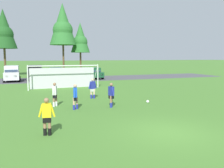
{
  "coord_description": "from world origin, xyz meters",
  "views": [
    {
      "loc": [
        -5.87,
        -8.85,
        3.37
      ],
      "look_at": [
        0.1,
        7.83,
        1.34
      ],
      "focal_mm": 38.08,
      "sensor_mm": 36.0,
      "label": 1
    }
  ],
  "objects_px": {
    "soccer_goal": "(63,76)",
    "player_striker_near": "(75,97)",
    "soccer_ball": "(148,102)",
    "player_defender_far": "(55,94)",
    "parked_car_slot_left": "(35,73)",
    "parked_car_slot_center_left": "(56,73)",
    "player_winger_left": "(111,95)",
    "parked_car_slot_center": "(84,73)",
    "referee": "(47,117)",
    "player_midfield_center": "(93,88)",
    "parked_car_slot_center_right": "(94,73)",
    "parked_car_slot_far_left": "(12,73)"
  },
  "relations": [
    {
      "from": "soccer_goal",
      "to": "parked_car_slot_far_left",
      "type": "bearing_deg",
      "value": 120.32
    },
    {
      "from": "soccer_goal",
      "to": "referee",
      "type": "distance_m",
      "value": 15.86
    },
    {
      "from": "soccer_ball",
      "to": "player_striker_near",
      "type": "bearing_deg",
      "value": -176.6
    },
    {
      "from": "soccer_goal",
      "to": "referee",
      "type": "height_order",
      "value": "soccer_goal"
    },
    {
      "from": "referee",
      "to": "parked_car_slot_far_left",
      "type": "distance_m",
      "value": 25.43
    },
    {
      "from": "parked_car_slot_far_left",
      "to": "parked_car_slot_center_left",
      "type": "relative_size",
      "value": 1.07
    },
    {
      "from": "soccer_goal",
      "to": "parked_car_slot_left",
      "type": "bearing_deg",
      "value": 103.99
    },
    {
      "from": "player_midfield_center",
      "to": "parked_car_slot_center",
      "type": "height_order",
      "value": "parked_car_slot_center"
    },
    {
      "from": "player_defender_far",
      "to": "parked_car_slot_center_left",
      "type": "bearing_deg",
      "value": 83.15
    },
    {
      "from": "soccer_ball",
      "to": "parked_car_slot_left",
      "type": "height_order",
      "value": "parked_car_slot_left"
    },
    {
      "from": "player_winger_left",
      "to": "parked_car_slot_center_left",
      "type": "bearing_deg",
      "value": 92.69
    },
    {
      "from": "player_defender_far",
      "to": "parked_car_slot_left",
      "type": "height_order",
      "value": "parked_car_slot_left"
    },
    {
      "from": "soccer_ball",
      "to": "player_winger_left",
      "type": "xyz_separation_m",
      "value": [
        -2.99,
        -0.44,
        0.71
      ]
    },
    {
      "from": "player_defender_far",
      "to": "parked_car_slot_left",
      "type": "distance_m",
      "value": 19.78
    },
    {
      "from": "soccer_goal",
      "to": "parked_car_slot_far_left",
      "type": "height_order",
      "value": "soccer_goal"
    },
    {
      "from": "parked_car_slot_center",
      "to": "parked_car_slot_center_left",
      "type": "bearing_deg",
      "value": 161.3
    },
    {
      "from": "soccer_goal",
      "to": "player_winger_left",
      "type": "xyz_separation_m",
      "value": [
        1.58,
        -11.05,
        -0.47
      ]
    },
    {
      "from": "soccer_ball",
      "to": "soccer_goal",
      "type": "distance_m",
      "value": 11.61
    },
    {
      "from": "player_defender_far",
      "to": "parked_car_slot_center_left",
      "type": "relative_size",
      "value": 0.38
    },
    {
      "from": "player_defender_far",
      "to": "parked_car_slot_center",
      "type": "bearing_deg",
      "value": 71.42
    },
    {
      "from": "player_winger_left",
      "to": "player_defender_far",
      "type": "bearing_deg",
      "value": 156.42
    },
    {
      "from": "player_winger_left",
      "to": "parked_car_slot_center",
      "type": "xyz_separation_m",
      "value": [
        2.98,
        20.91,
        0.05
      ]
    },
    {
      "from": "referee",
      "to": "player_defender_far",
      "type": "relative_size",
      "value": 1.0
    },
    {
      "from": "soccer_ball",
      "to": "parked_car_slot_center_left",
      "type": "xyz_separation_m",
      "value": [
        -4.04,
        21.83,
        0.77
      ]
    },
    {
      "from": "player_winger_left",
      "to": "soccer_goal",
      "type": "bearing_deg",
      "value": 98.15
    },
    {
      "from": "soccer_ball",
      "to": "player_midfield_center",
      "type": "relative_size",
      "value": 0.13
    },
    {
      "from": "player_striker_near",
      "to": "parked_car_slot_center_left",
      "type": "relative_size",
      "value": 0.38
    },
    {
      "from": "referee",
      "to": "player_defender_far",
      "type": "height_order",
      "value": "same"
    },
    {
      "from": "player_midfield_center",
      "to": "parked_car_slot_center_right",
      "type": "distance_m",
      "value": 17.68
    },
    {
      "from": "parked_car_slot_center",
      "to": "player_winger_left",
      "type": "bearing_deg",
      "value": -98.1
    },
    {
      "from": "player_winger_left",
      "to": "parked_car_slot_center",
      "type": "height_order",
      "value": "parked_car_slot_center"
    },
    {
      "from": "soccer_ball",
      "to": "parked_car_slot_far_left",
      "type": "relative_size",
      "value": 0.05
    },
    {
      "from": "parked_car_slot_left",
      "to": "parked_car_slot_center_left",
      "type": "distance_m",
      "value": 3.25
    },
    {
      "from": "referee",
      "to": "parked_car_slot_center",
      "type": "distance_m",
      "value": 26.52
    },
    {
      "from": "referee",
      "to": "parked_car_slot_center_left",
      "type": "xyz_separation_m",
      "value": [
        3.48,
        26.8,
        0.05
      ]
    },
    {
      "from": "parked_car_slot_left",
      "to": "player_midfield_center",
      "type": "bearing_deg",
      "value": -77.71
    },
    {
      "from": "soccer_ball",
      "to": "player_defender_far",
      "type": "relative_size",
      "value": 0.13
    },
    {
      "from": "soccer_ball",
      "to": "player_defender_far",
      "type": "height_order",
      "value": "player_defender_far"
    },
    {
      "from": "player_striker_near",
      "to": "parked_car_slot_center_left",
      "type": "distance_m",
      "value": 22.2
    },
    {
      "from": "soccer_ball",
      "to": "parked_car_slot_center_right",
      "type": "relative_size",
      "value": 0.05
    },
    {
      "from": "parked_car_slot_left",
      "to": "parked_car_slot_center",
      "type": "xyz_separation_m",
      "value": [
        7.11,
        -0.4,
        -0.24
      ]
    },
    {
      "from": "player_defender_far",
      "to": "parked_car_slot_left",
      "type": "xyz_separation_m",
      "value": [
        -0.6,
        19.77,
        0.29
      ]
    },
    {
      "from": "player_midfield_center",
      "to": "soccer_ball",
      "type": "bearing_deg",
      "value": -44.62
    },
    {
      "from": "player_striker_near",
      "to": "player_winger_left",
      "type": "xyz_separation_m",
      "value": [
        2.4,
        -0.12,
        0.0
      ]
    },
    {
      "from": "player_defender_far",
      "to": "parked_car_slot_center_left",
      "type": "height_order",
      "value": "parked_car_slot_center_left"
    },
    {
      "from": "soccer_ball",
      "to": "soccer_goal",
      "type": "relative_size",
      "value": 0.03
    },
    {
      "from": "parked_car_slot_left",
      "to": "parked_car_slot_center_left",
      "type": "relative_size",
      "value": 1.1
    },
    {
      "from": "player_midfield_center",
      "to": "player_defender_far",
      "type": "bearing_deg",
      "value": -146.47
    },
    {
      "from": "parked_car_slot_far_left",
      "to": "parked_car_slot_left",
      "type": "bearing_deg",
      "value": 10.14
    },
    {
      "from": "soccer_goal",
      "to": "player_striker_near",
      "type": "height_order",
      "value": "soccer_goal"
    }
  ]
}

